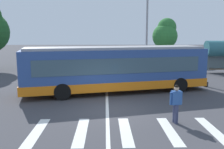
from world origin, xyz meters
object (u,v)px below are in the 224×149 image
at_px(parked_car_blue, 45,62).
at_px(parked_car_teal, 142,62).
at_px(city_transit_bus, 116,69).
at_px(parked_car_silver, 117,63).
at_px(pedestrian_crossing_street, 176,102).
at_px(parked_car_red, 68,63).
at_px(background_tree_right, 165,34).
at_px(twin_arm_street_lamp, 147,10).
at_px(parked_car_champagne, 167,62).
at_px(parked_car_white, 93,63).

bearing_deg(parked_car_blue, parked_car_teal, -2.22).
bearing_deg(city_transit_bus, parked_car_teal, 72.96).
relative_size(parked_car_silver, parked_car_teal, 0.99).
bearing_deg(pedestrian_crossing_street, parked_car_teal, 86.51).
bearing_deg(parked_car_blue, pedestrian_crossing_street, -60.42).
bearing_deg(parked_car_red, background_tree_right, 26.95).
xyz_separation_m(parked_car_silver, background_tree_right, (6.79, 6.02, 3.17)).
bearing_deg(twin_arm_street_lamp, pedestrian_crossing_street, -94.34).
bearing_deg(background_tree_right, parked_car_teal, -124.14).
bearing_deg(twin_arm_street_lamp, parked_car_champagne, 39.93).
bearing_deg(parked_car_teal, twin_arm_street_lamp, -88.00).
distance_m(parked_car_blue, parked_car_white, 5.51).
bearing_deg(parked_car_white, parked_car_blue, 172.61).
relative_size(city_transit_bus, parked_car_red, 2.80).
distance_m(city_transit_bus, parked_car_champagne, 12.60).
xyz_separation_m(parked_car_teal, twin_arm_street_lamp, (0.08, -2.27, 5.44)).
bearing_deg(parked_car_red, parked_car_champagne, 1.70).
bearing_deg(parked_car_champagne, background_tree_right, 78.76).
xyz_separation_m(pedestrian_crossing_street, parked_car_silver, (-1.83, 16.73, -0.20)).
bearing_deg(city_transit_bus, parked_car_blue, 123.43).
distance_m(city_transit_bus, parked_car_white, 10.92).
relative_size(city_transit_bus, pedestrian_crossing_street, 7.34).
relative_size(city_transit_bus, twin_arm_street_lamp, 1.24).
height_order(city_transit_bus, twin_arm_street_lamp, twin_arm_street_lamp).
bearing_deg(twin_arm_street_lamp, parked_car_white, 160.16).
distance_m(parked_car_red, parked_car_teal, 8.15).
xyz_separation_m(city_transit_bus, parked_car_red, (-4.78, 10.64, -0.82)).
height_order(twin_arm_street_lamp, background_tree_right, twin_arm_street_lamp).
bearing_deg(parked_car_white, parked_car_teal, 3.03).
relative_size(city_transit_bus, parked_car_blue, 2.78).
relative_size(twin_arm_street_lamp, background_tree_right, 1.69).
xyz_separation_m(pedestrian_crossing_street, parked_car_teal, (1.03, 16.95, -0.20)).
distance_m(pedestrian_crossing_street, parked_car_red, 18.07).
bearing_deg(city_transit_bus, parked_car_silver, 87.31).
height_order(pedestrian_crossing_street, background_tree_right, background_tree_right).
relative_size(parked_car_white, twin_arm_street_lamp, 0.45).
distance_m(parked_car_blue, parked_car_red, 2.86).
xyz_separation_m(city_transit_bus, parked_car_blue, (-7.53, 11.41, -0.82)).
height_order(parked_car_blue, background_tree_right, background_tree_right).
relative_size(pedestrian_crossing_street, parked_car_blue, 0.38).
height_order(parked_car_blue, twin_arm_street_lamp, twin_arm_street_lamp).
distance_m(parked_car_blue, background_tree_right, 16.09).
distance_m(city_transit_bus, parked_car_silver, 10.81).
xyz_separation_m(parked_car_white, parked_car_teal, (5.43, 0.29, 0.00)).
bearing_deg(parked_car_silver, pedestrian_crossing_street, -83.77).
bearing_deg(parked_car_teal, parked_car_silver, -175.62).
bearing_deg(city_transit_bus, parked_car_champagne, 60.75).
height_order(city_transit_bus, parked_car_teal, city_transit_bus).
bearing_deg(twin_arm_street_lamp, city_transit_bus, -111.58).
xyz_separation_m(parked_car_silver, twin_arm_street_lamp, (2.94, -2.06, 5.44)).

